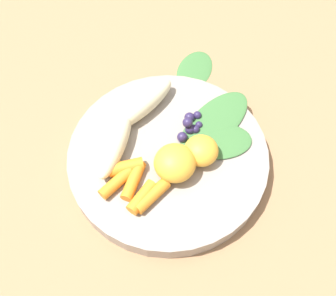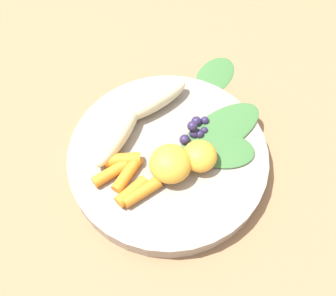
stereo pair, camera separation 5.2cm
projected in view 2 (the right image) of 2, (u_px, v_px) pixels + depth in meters
The scene contains 16 objects.
ground_plane at pixel (168, 162), 0.55m from camera, with size 2.40×2.40×0.00m, color #99704C.
bowl at pixel (168, 157), 0.54m from camera, with size 0.28×0.28×0.03m, color gray.
banana_peeled_left at pixel (118, 134), 0.52m from camera, with size 0.11×0.03×0.03m, color beige.
banana_peeled_right at pixel (153, 101), 0.55m from camera, with size 0.11×0.03×0.03m, color beige.
orange_segment_near at pixel (199, 159), 0.50m from camera, with size 0.05×0.05×0.03m, color #F4A833.
orange_segment_far at pixel (170, 164), 0.49m from camera, with size 0.06×0.06×0.04m, color #F4A833.
carrot_front at pixel (123, 160), 0.51m from camera, with size 0.02×0.02×0.05m, color orange.
carrot_mid_left at pixel (110, 173), 0.50m from camera, with size 0.02×0.02×0.05m, color orange.
carrot_mid_right at pixel (127, 174), 0.50m from camera, with size 0.02×0.02×0.05m, color orange.
carrot_rear at pixel (132, 192), 0.49m from camera, with size 0.02×0.02×0.05m, color orange.
carrot_small at pixel (142, 192), 0.49m from camera, with size 0.02×0.02×0.05m, color orange.
blueberry_pile at pixel (195, 130), 0.54m from camera, with size 0.06×0.03×0.03m.
coconut_shred_patch at pixel (207, 140), 0.54m from camera, with size 0.05×0.05×0.00m, color white.
kale_leaf_left at pixel (219, 149), 0.53m from camera, with size 0.10×0.06×0.01m, color #3D7038.
kale_leaf_right at pixel (221, 130), 0.54m from camera, with size 0.14×0.06×0.01m, color #3D7038.
kale_leaf_stray at pixel (215, 75), 0.64m from camera, with size 0.09×0.06×0.01m, color #3D7038.
Camera 2 is at (0.25, 0.10, 0.49)m, focal length 40.70 mm.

